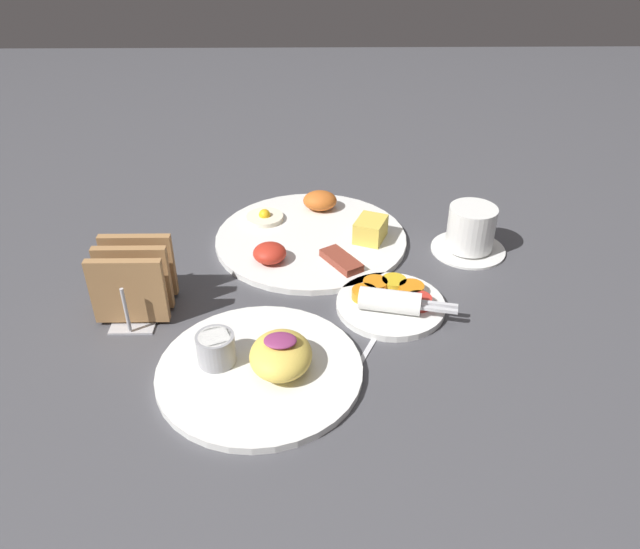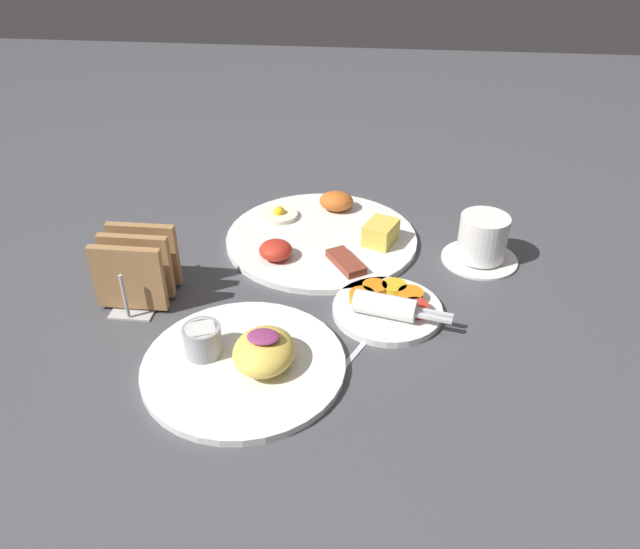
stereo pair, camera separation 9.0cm
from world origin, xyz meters
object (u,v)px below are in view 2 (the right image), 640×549
plate_breakfast (323,235)px  plate_condiments (388,306)px  plate_foreground (247,359)px  toast_rack (137,269)px  coffee_cup (482,241)px

plate_breakfast → plate_condiments: size_ratio=1.92×
plate_condiments → plate_foreground: size_ratio=0.65×
plate_condiments → toast_rack: bearing=179.7°
plate_condiments → plate_foreground: 0.22m
plate_breakfast → plate_foreground: plate_foreground is taller
toast_rack → coffee_cup: 0.52m
plate_breakfast → toast_rack: size_ratio=2.74×
plate_condiments → plate_foreground: (-0.17, -0.13, 0.00)m
plate_condiments → coffee_cup: (0.14, 0.16, 0.02)m
coffee_cup → plate_breakfast: bearing=172.0°
plate_breakfast → toast_rack: 0.31m
plate_condiments → plate_foreground: bearing=-142.4°
plate_breakfast → coffee_cup: (0.25, -0.04, 0.03)m
plate_foreground → toast_rack: (-0.18, 0.13, 0.03)m
plate_breakfast → plate_condiments: plate_breakfast is taller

